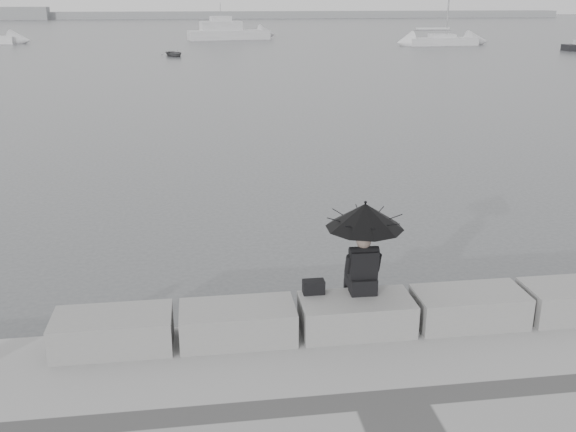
{
  "coord_description": "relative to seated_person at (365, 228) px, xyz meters",
  "views": [
    {
      "loc": [
        -2.12,
        -8.45,
        5.08
      ],
      "look_at": [
        -0.5,
        3.0,
        1.11
      ],
      "focal_mm": 40.0,
      "sensor_mm": 36.0,
      "label": 1
    }
  ],
  "objects": [
    {
      "name": "ground",
      "position": [
        -0.13,
        0.22,
        -1.99
      ],
      "size": [
        360.0,
        360.0,
        0.0
      ],
      "primitive_type": "plane",
      "color": "#46484B",
      "rests_on": "ground"
    },
    {
      "name": "stone_block_far_left",
      "position": [
        -3.53,
        -0.23,
        -1.24
      ],
      "size": [
        1.6,
        0.8,
        0.5
      ],
      "primitive_type": "cube",
      "color": "gray",
      "rests_on": "promenade"
    },
    {
      "name": "stone_block_left",
      "position": [
        -1.83,
        -0.23,
        -1.24
      ],
      "size": [
        1.6,
        0.8,
        0.5
      ],
      "primitive_type": "cube",
      "color": "gray",
      "rests_on": "promenade"
    },
    {
      "name": "stone_block_centre",
      "position": [
        -0.13,
        -0.23,
        -1.24
      ],
      "size": [
        1.6,
        0.8,
        0.5
      ],
      "primitive_type": "cube",
      "color": "gray",
      "rests_on": "promenade"
    },
    {
      "name": "stone_block_right",
      "position": [
        1.57,
        -0.23,
        -1.24
      ],
      "size": [
        1.6,
        0.8,
        0.5
      ],
      "primitive_type": "cube",
      "color": "gray",
      "rests_on": "promenade"
    },
    {
      "name": "seated_person",
      "position": [
        0.0,
        0.0,
        0.0
      ],
      "size": [
        1.11,
        1.11,
        1.39
      ],
      "rotation": [
        0.0,
        0.0,
        -0.02
      ],
      "color": "black",
      "rests_on": "stone_block_centre"
    },
    {
      "name": "bag",
      "position": [
        -0.71,
        0.06,
        -0.89
      ],
      "size": [
        0.31,
        0.18,
        0.2
      ],
      "primitive_type": "cube",
      "color": "black",
      "rests_on": "stone_block_centre"
    },
    {
      "name": "distant_landmass",
      "position": [
        -8.27,
        154.74,
        -1.09
      ],
      "size": [
        180.0,
        8.0,
        2.8
      ],
      "color": "gray",
      "rests_on": "ground"
    },
    {
      "name": "sailboat_right",
      "position": [
        24.52,
        61.05,
        -1.47
      ],
      "size": [
        7.71,
        2.77,
        12.9
      ],
      "rotation": [
        0.0,
        0.0,
        0.05
      ],
      "color": "silver",
      "rests_on": "ground"
    },
    {
      "name": "motor_cruiser",
      "position": [
        2.05,
        74.15,
        -1.1
      ],
      "size": [
        10.22,
        4.47,
        4.5
      ],
      "rotation": [
        0.0,
        0.0,
        0.17
      ],
      "color": "silver",
      "rests_on": "ground"
    },
    {
      "name": "dinghy",
      "position": [
        -4.08,
        51.43,
        -1.76
      ],
      "size": [
        3.03,
        2.12,
        0.47
      ],
      "primitive_type": "imported",
      "rotation": [
        0.0,
        0.0,
        0.37
      ],
      "color": "slate",
      "rests_on": "ground"
    }
  ]
}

